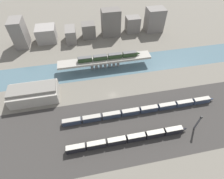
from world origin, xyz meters
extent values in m
plane|color=#666056|center=(0.00, 0.00, 0.00)|extent=(400.00, 400.00, 0.00)
cube|color=#33302D|center=(0.00, -24.00, 0.00)|extent=(280.00, 42.00, 0.01)
cube|color=#47606B|center=(0.00, 27.89, 0.00)|extent=(320.00, 22.68, 0.01)
cube|color=gray|center=(0.00, 27.89, 6.72)|extent=(66.45, 8.41, 1.55)
cylinder|color=gray|center=(-9.72, 27.89, 2.97)|extent=(2.01, 2.01, 5.95)
cylinder|color=gray|center=(-6.48, 27.89, 2.97)|extent=(2.01, 2.01, 5.95)
cylinder|color=gray|center=(-3.24, 27.89, 2.97)|extent=(2.01, 2.01, 5.95)
cylinder|color=gray|center=(0.00, 27.89, 2.97)|extent=(2.01, 2.01, 5.95)
cylinder|color=gray|center=(3.24, 27.89, 2.97)|extent=(2.01, 2.01, 5.95)
cylinder|color=gray|center=(6.48, 27.89, 2.97)|extent=(2.01, 2.01, 5.95)
cylinder|color=gray|center=(9.72, 27.89, 2.97)|extent=(2.01, 2.01, 5.95)
cube|color=#23381E|center=(-14.03, 27.89, 9.01)|extent=(9.78, 3.17, 3.02)
cube|color=#4C4C4C|center=(-14.03, 27.89, 10.72)|extent=(9.39, 2.91, 0.40)
cube|color=#23381E|center=(-3.40, 27.89, 9.01)|extent=(9.78, 3.17, 3.02)
cube|color=#4C4C4C|center=(-3.40, 27.89, 10.72)|extent=(9.39, 2.91, 0.40)
cube|color=#23381E|center=(7.23, 27.89, 9.01)|extent=(9.78, 3.17, 3.02)
cube|color=#4C4C4C|center=(7.23, 27.89, 10.72)|extent=(9.39, 2.91, 0.40)
cube|color=#23381E|center=(17.86, 27.89, 9.01)|extent=(9.78, 3.17, 3.02)
cube|color=#4C4C4C|center=(17.86, 27.89, 10.72)|extent=(9.39, 2.91, 0.40)
cone|color=#23381E|center=(24.46, 27.89, 8.86)|extent=(3.42, 2.72, 2.72)
cube|color=black|center=(-24.56, -32.10, 1.87)|extent=(9.48, 2.76, 3.74)
cube|color=#B7B2A3|center=(-24.56, -32.10, 3.94)|extent=(9.10, 2.54, 0.40)
cube|color=black|center=(-14.47, -32.10, 1.87)|extent=(9.48, 2.76, 3.74)
cube|color=#B7B2A3|center=(-14.47, -32.10, 3.94)|extent=(9.10, 2.54, 0.40)
cube|color=black|center=(-4.37, -32.10, 1.87)|extent=(9.48, 2.76, 3.74)
cube|color=#B7B2A3|center=(-4.37, -32.10, 3.94)|extent=(9.10, 2.54, 0.40)
cube|color=black|center=(5.73, -32.10, 1.87)|extent=(9.48, 2.76, 3.74)
cube|color=#B7B2A3|center=(5.73, -32.10, 3.94)|extent=(9.10, 2.54, 0.40)
cube|color=black|center=(15.83, -32.10, 1.87)|extent=(9.48, 2.76, 3.74)
cube|color=#B7B2A3|center=(15.83, -32.10, 3.94)|extent=(9.10, 2.54, 0.40)
cube|color=black|center=(25.93, -32.10, 1.87)|extent=(9.48, 2.76, 3.74)
cube|color=#B7B2A3|center=(25.93, -32.10, 3.94)|extent=(9.10, 2.54, 0.40)
cone|color=black|center=(32.33, -32.10, 1.68)|extent=(3.32, 2.48, 2.48)
cube|color=#2D384C|center=(-26.01, -16.18, 1.59)|extent=(10.26, 2.75, 3.19)
cube|color=#9E998E|center=(-26.01, -16.18, 3.39)|extent=(9.85, 2.53, 0.40)
cube|color=#2D384C|center=(-14.95, -16.18, 1.59)|extent=(10.26, 2.75, 3.19)
cube|color=#9E998E|center=(-14.95, -16.18, 3.39)|extent=(9.85, 2.53, 0.40)
cube|color=#2D384C|center=(-3.90, -16.18, 1.59)|extent=(10.26, 2.75, 3.19)
cube|color=#9E998E|center=(-3.90, -16.18, 3.39)|extent=(9.85, 2.53, 0.40)
cube|color=#2D384C|center=(7.16, -16.18, 1.59)|extent=(10.26, 2.75, 3.19)
cube|color=#9E998E|center=(7.16, -16.18, 3.39)|extent=(9.85, 2.53, 0.40)
cube|color=#2D384C|center=(18.21, -16.18, 1.59)|extent=(10.26, 2.75, 3.19)
cube|color=#9E998E|center=(18.21, -16.18, 3.39)|extent=(9.85, 2.53, 0.40)
cube|color=#2D384C|center=(29.26, -16.18, 1.59)|extent=(10.26, 2.75, 3.19)
cube|color=#9E998E|center=(29.26, -16.18, 3.39)|extent=(9.85, 2.53, 0.40)
cube|color=#2D384C|center=(40.32, -16.18, 1.59)|extent=(10.26, 2.75, 3.19)
cube|color=#9E998E|center=(40.32, -16.18, 3.39)|extent=(9.85, 2.53, 0.40)
cube|color=#2D384C|center=(51.37, -16.18, 1.59)|extent=(10.26, 2.75, 3.19)
cube|color=#9E998E|center=(51.37, -16.18, 3.39)|extent=(9.85, 2.53, 0.40)
cone|color=#2D384C|center=(58.30, -16.18, 1.44)|extent=(3.59, 2.47, 2.47)
cube|color=#9E998E|center=(-47.18, 6.61, 3.86)|extent=(28.44, 14.39, 7.72)
cube|color=slate|center=(-47.18, 6.61, 8.57)|extent=(27.87, 10.07, 1.70)
cylinder|color=#4C4C51|center=(38.43, -32.10, 5.07)|extent=(0.96, 0.96, 10.15)
cube|color=black|center=(38.43, -32.10, 10.75)|extent=(1.00, 0.70, 1.20)
cube|color=slate|center=(-62.94, 70.09, 11.17)|extent=(10.01, 15.53, 22.35)
cube|color=gray|center=(-43.31, 73.84, 6.23)|extent=(15.92, 14.99, 12.46)
cube|color=slate|center=(-22.80, 70.00, 5.62)|extent=(8.48, 15.81, 11.25)
cube|color=#605B56|center=(-7.11, 72.51, 6.39)|extent=(11.39, 10.61, 12.77)
cube|color=#605B56|center=(12.89, 72.74, 11.43)|extent=(15.91, 10.79, 22.87)
cube|color=slate|center=(33.56, 74.65, 6.89)|extent=(12.12, 9.90, 13.79)
cube|color=slate|center=(53.51, 72.95, 10.25)|extent=(15.61, 12.25, 20.49)
camera|label=1|loc=(-14.42, -71.33, 83.35)|focal=28.00mm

